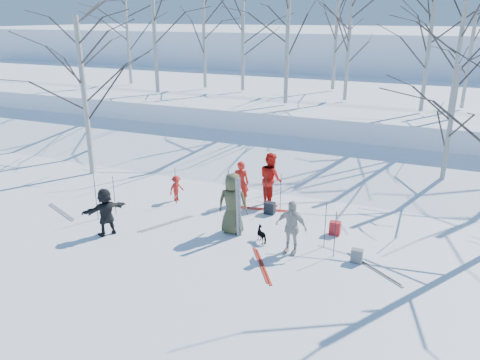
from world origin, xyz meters
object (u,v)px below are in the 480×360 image
at_px(skier_cream_east, 291,227).
at_px(skier_red_seated, 176,188).
at_px(skier_grey_west, 106,212).
at_px(skier_red_north, 241,183).
at_px(dog, 263,234).
at_px(skier_olive_center, 233,203).
at_px(skier_redor_behind, 271,179).
at_px(backpack_grey, 357,256).
at_px(backpack_red, 335,228).
at_px(backpack_dark, 270,208).

bearing_deg(skier_cream_east, skier_red_seated, 161.71).
bearing_deg(skier_grey_west, skier_red_north, 175.21).
xyz_separation_m(skier_red_seated, dog, (3.95, -1.78, -0.24)).
bearing_deg(skier_olive_center, skier_red_north, -81.09).
bearing_deg(skier_grey_west, skier_olive_center, 146.31).
xyz_separation_m(skier_redor_behind, backpack_grey, (3.54, -2.97, -0.74)).
distance_m(skier_red_north, backpack_red, 3.79).
bearing_deg(skier_grey_west, skier_redor_behind, 169.70).
distance_m(backpack_red, backpack_grey, 1.71).
bearing_deg(skier_olive_center, skier_cream_east, 156.30).
bearing_deg(backpack_red, backpack_grey, -57.70).
xyz_separation_m(dog, backpack_red, (1.83, 1.31, -0.02)).
distance_m(skier_olive_center, skier_red_seated, 3.31).
height_order(skier_grey_west, dog, skier_grey_west).
relative_size(skier_red_seated, backpack_grey, 2.45).
bearing_deg(skier_red_north, dog, 105.97).
xyz_separation_m(skier_olive_center, backpack_grey, (3.80, -0.37, -0.75)).
distance_m(dog, backpack_red, 2.25).
bearing_deg(skier_red_seated, dog, -94.45).
bearing_deg(dog, backpack_dark, -127.88).
bearing_deg(backpack_red, dog, -144.51).
xyz_separation_m(skier_red_north, skier_cream_east, (2.69, -2.73, -0.01)).
bearing_deg(skier_cream_east, backpack_red, 66.00).
relative_size(skier_red_seated, dog, 1.72).
bearing_deg(backpack_dark, dog, -75.62).
distance_m(skier_olive_center, skier_redor_behind, 2.61).
distance_m(dog, backpack_grey, 2.75).
xyz_separation_m(skier_red_north, skier_red_seated, (-2.21, -0.64, -0.32)).
height_order(skier_olive_center, skier_grey_west, skier_olive_center).
relative_size(skier_red_north, skier_redor_behind, 0.84).
relative_size(skier_redor_behind, backpack_dark, 4.64).
distance_m(skier_cream_east, backpack_red, 1.93).
xyz_separation_m(skier_olive_center, skier_red_seated, (-2.89, 1.54, -0.48)).
height_order(skier_redor_behind, skier_cream_east, skier_redor_behind).
xyz_separation_m(skier_redor_behind, backpack_dark, (0.28, -0.83, -0.73)).
xyz_separation_m(skier_red_north, backpack_red, (3.58, -1.11, -0.57)).
height_order(skier_red_seated, skier_cream_east, skier_cream_east).
xyz_separation_m(backpack_grey, backpack_dark, (-3.26, 2.14, 0.01)).
xyz_separation_m(skier_olive_center, skier_grey_west, (-3.42, -1.64, -0.21)).
height_order(skier_red_seated, backpack_grey, skier_red_seated).
bearing_deg(skier_red_seated, backpack_grey, -86.20).
relative_size(skier_olive_center, skier_red_seated, 2.02).
xyz_separation_m(skier_redor_behind, skier_grey_west, (-3.68, -4.24, -0.19)).
bearing_deg(backpack_dark, skier_redor_behind, 108.68).
bearing_deg(skier_olive_center, backpack_dark, -115.63).
height_order(backpack_red, backpack_grey, backpack_red).
relative_size(skier_grey_west, backpack_dark, 3.68).
bearing_deg(backpack_red, skier_grey_west, -156.73).
distance_m(skier_red_seated, skier_grey_west, 3.24).
bearing_deg(skier_grey_west, skier_red_seated, -158.66).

